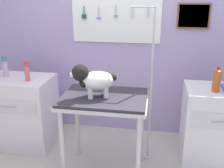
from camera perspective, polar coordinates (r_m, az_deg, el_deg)
rear_wall_panel at (r=3.41m, az=1.97°, el=7.92°), size 4.00×0.11×2.30m
grooming_table at (r=2.60m, az=-1.71°, el=-4.71°), size 0.86×0.63×0.87m
grooming_arm at (r=2.85m, az=8.30°, el=-2.04°), size 0.29×0.11×1.71m
dog at (r=2.49m, az=-4.31°, el=0.99°), size 0.45×0.30×0.33m
counter_left at (r=3.45m, az=-19.29°, el=-5.68°), size 0.80×0.58×0.87m
cabinet_right at (r=3.09m, az=21.53°, el=-8.78°), size 0.68×0.54×0.89m
pump_bottle_white at (r=3.12m, az=-18.10°, el=2.40°), size 0.06×0.06×0.23m
conditioner_bottle at (r=3.38m, az=-22.36°, el=3.24°), size 0.06×0.06×0.25m
soda_bottle at (r=2.78m, az=21.97°, el=0.78°), size 0.08×0.08×0.26m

